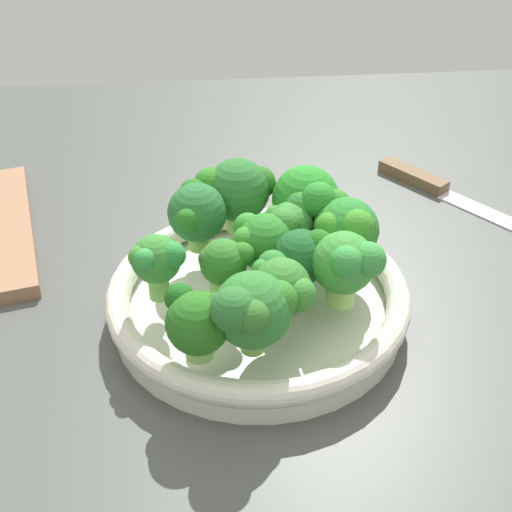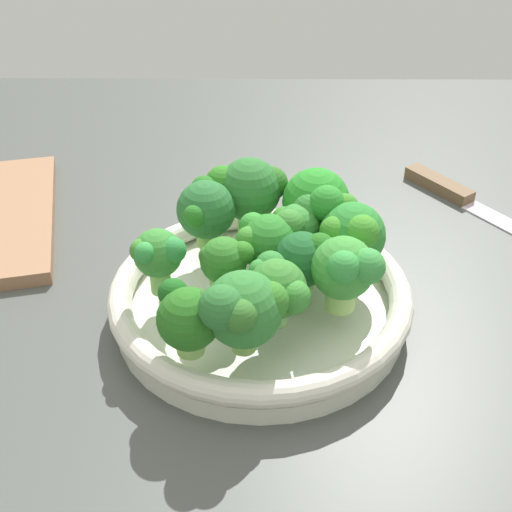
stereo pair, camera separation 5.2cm
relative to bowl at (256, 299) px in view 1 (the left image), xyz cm
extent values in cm
cube|color=#4A4D4A|center=(-1.89, -0.20, -3.35)|extent=(130.00, 130.00, 2.50)
cylinder|color=silver|center=(0.00, 0.00, -1.17)|extent=(27.45, 27.45, 1.85)
torus|color=silver|center=(0.00, 0.00, 0.88)|extent=(28.59, 28.59, 2.26)
cylinder|color=#7FB951|center=(6.26, 5.14, 3.12)|extent=(2.17, 2.17, 2.22)
sphere|color=#286A31|center=(6.26, 5.14, 6.12)|extent=(5.81, 5.81, 5.81)
sphere|color=#277222|center=(4.17, 5.97, 6.72)|extent=(2.33, 2.33, 2.33)
sphere|color=#246B1F|center=(8.13, 5.40, 7.32)|extent=(2.75, 2.75, 2.75)
cylinder|color=#84B656|center=(-9.02, 1.13, 3.06)|extent=(2.04, 2.04, 2.10)
sphere|color=#307932|center=(-9.02, 1.13, 6.17)|extent=(6.34, 6.34, 6.34)
sphere|color=#2B6E2F|center=(-10.89, 2.74, 7.86)|extent=(3.60, 3.60, 3.60)
sphere|color=#307724|center=(-8.80, -0.90, 6.85)|extent=(3.23, 3.23, 3.23)
sphere|color=#326C27|center=(-11.53, 1.37, 7.57)|extent=(2.72, 2.72, 2.72)
cylinder|color=#A0CE64|center=(4.18, -3.76, 3.02)|extent=(1.80, 1.80, 2.01)
sphere|color=#3A8837|center=(4.18, -3.76, 5.50)|extent=(4.54, 4.54, 4.54)
sphere|color=#3B862D|center=(5.54, -4.41, 5.84)|extent=(2.38, 2.38, 2.38)
sphere|color=#368529|center=(5.30, -2.42, 5.74)|extent=(2.35, 2.35, 2.35)
sphere|color=#337C27|center=(5.81, -4.28, 6.16)|extent=(2.51, 2.51, 2.51)
cylinder|color=#9CC86B|center=(7.55, -5.66, 3.07)|extent=(1.86, 1.86, 2.11)
sphere|color=#288C27|center=(7.55, -5.66, 6.31)|extent=(6.73, 6.73, 6.73)
sphere|color=#298529|center=(4.81, -6.44, 7.70)|extent=(3.56, 3.56, 3.56)
sphere|color=#338434|center=(5.36, -5.02, 6.69)|extent=(3.68, 3.68, 3.68)
cylinder|color=#90D067|center=(9.35, 0.95, 3.28)|extent=(2.54, 2.54, 2.54)
sphere|color=#2B6E2E|center=(9.35, 0.95, 6.65)|extent=(6.45, 6.45, 6.45)
sphere|color=#2B6721|center=(9.92, -1.25, 7.04)|extent=(3.43, 3.43, 3.43)
sphere|color=#2C781F|center=(9.46, 3.60, 7.26)|extent=(3.66, 3.66, 3.66)
cylinder|color=#75B855|center=(-1.32, 8.90, 3.39)|extent=(1.88, 1.88, 2.75)
sphere|color=#368431|center=(-1.32, 8.90, 6.21)|extent=(4.44, 4.44, 4.44)
sphere|color=#3D842F|center=(-1.88, 10.16, 6.85)|extent=(2.19, 2.19, 2.19)
sphere|color=green|center=(-2.73, 9.72, 7.22)|extent=(1.91, 1.91, 1.91)
sphere|color=#2E883D|center=(-2.01, 7.43, 6.93)|extent=(2.38, 2.38, 2.38)
cylinder|color=#88B654|center=(1.47, -1.00, 2.84)|extent=(2.07, 2.07, 1.66)
sphere|color=#2A7A27|center=(1.47, -1.00, 5.44)|extent=(5.45, 5.45, 5.45)
sphere|color=#328E2E|center=(2.81, 0.52, 6.42)|extent=(2.65, 2.65, 2.65)
sphere|color=#3C862C|center=(0.85, 0.81, 6.22)|extent=(2.56, 2.56, 2.56)
sphere|color=#387F30|center=(2.59, -2.79, 6.65)|extent=(3.13, 3.13, 3.13)
cylinder|color=#96D56C|center=(2.34, -8.73, 2.88)|extent=(2.72, 2.72, 1.73)
sphere|color=#2A812E|center=(2.34, -8.73, 5.78)|extent=(6.25, 6.25, 6.25)
sphere|color=#388327|center=(4.85, -8.16, 7.27)|extent=(2.73, 2.73, 2.73)
sphere|color=#3A8C27|center=(1.37, -6.92, 6.86)|extent=(2.79, 2.79, 2.79)
sphere|color=#3B8D27|center=(0.67, -9.27, 7.19)|extent=(3.27, 3.27, 3.27)
cylinder|color=#9ECF6C|center=(-3.51, -7.28, 3.23)|extent=(2.68, 2.68, 2.44)
sphere|color=#3C9137|center=(-3.51, -7.28, 6.27)|extent=(5.58, 5.58, 5.58)
sphere|color=#42903A|center=(-1.37, -6.75, 6.66)|extent=(2.23, 2.23, 2.23)
sphere|color=green|center=(-4.68, -9.08, 7.29)|extent=(3.16, 3.16, 3.16)
sphere|color=green|center=(-5.26, -7.07, 7.61)|extent=(2.82, 2.82, 2.82)
cylinder|color=#89CA57|center=(-2.25, 3.06, 3.25)|extent=(2.62, 2.62, 2.47)
sphere|color=#307526|center=(-2.25, 3.06, 5.86)|extent=(4.23, 4.23, 4.23)
sphere|color=#337220|center=(-0.88, 3.22, 6.13)|extent=(2.16, 2.16, 2.16)
sphere|color=#356A25|center=(-2.02, 4.31, 6.34)|extent=(1.88, 1.88, 1.88)
sphere|color=#2D711F|center=(-1.87, 1.40, 6.62)|extent=(2.16, 2.16, 2.16)
cylinder|color=#89CC5C|center=(-1.32, -3.89, 2.97)|extent=(2.32, 2.32, 1.92)
sphere|color=#1C5827|center=(-1.32, -3.89, 5.58)|extent=(5.06, 5.06, 5.06)
sphere|color=#265A2A|center=(-0.91, -5.24, 6.30)|extent=(2.33, 2.33, 2.33)
sphere|color=#21631A|center=(-1.33, -5.40, 6.74)|extent=(2.89, 2.89, 2.89)
cylinder|color=#76B15A|center=(-5.69, -1.57, 3.01)|extent=(1.95, 1.95, 1.99)
sphere|color=#377D2E|center=(-5.69, -1.57, 5.67)|extent=(5.14, 5.14, 5.14)
sphere|color=#388531|center=(-7.11, -2.90, 5.96)|extent=(2.93, 2.93, 2.93)
sphere|color=#338534|center=(-4.49, -0.20, 6.61)|extent=(2.11, 2.11, 2.11)
sphere|color=#307F33|center=(-3.90, -1.06, 6.69)|extent=(2.69, 2.69, 2.69)
cylinder|color=#90C362|center=(-9.35, 5.50, 2.87)|extent=(2.36, 2.36, 1.72)
sphere|color=#276A1D|center=(-9.35, 5.50, 5.42)|extent=(5.21, 5.21, 5.21)
sphere|color=#1A5B1B|center=(-7.59, 6.84, 6.64)|extent=(2.50, 2.50, 2.50)
sphere|color=#2B5D1E|center=(-9.02, 4.10, 6.84)|extent=(2.09, 2.09, 2.09)
cube|color=silver|center=(14.30, -30.59, -1.90)|extent=(15.14, 12.32, 0.40)
cube|color=brown|center=(24.92, -22.58, -1.35)|extent=(8.99, 7.54, 1.50)
camera|label=1|loc=(-51.13, 4.81, 41.08)|focal=48.46mm
camera|label=2|loc=(-51.36, -0.41, 41.08)|focal=48.46mm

